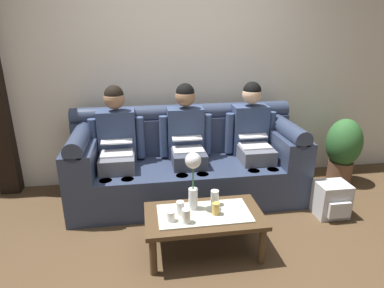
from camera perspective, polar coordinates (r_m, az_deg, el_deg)
The scene contains 15 objects.
ground_plane at distance 2.77m, azimuth 2.73°, elevation -20.12°, with size 14.00×14.00×0.00m, color #4C3823.
back_wall_patterned at distance 3.82m, azimuth -2.15°, elevation 14.87°, with size 6.00×0.12×2.90m, color silver.
couch at distance 3.56m, azimuth -0.91°, elevation -3.46°, with size 2.39×0.88×0.96m.
person_left at distance 3.44m, azimuth -12.83°, elevation 0.33°, with size 0.56×0.67×1.22m.
person_middle at distance 3.46m, azimuth -0.93°, elevation 0.94°, with size 0.56×0.67×1.22m.
person_right at distance 3.62m, azimuth 10.37°, elevation 1.49°, with size 0.56×0.67×1.22m.
coffee_table at distance 2.72m, azimuth 2.08°, elevation -12.74°, with size 0.94×0.52×0.36m.
flower_vase at distance 2.61m, azimuth 0.19°, elevation -5.09°, with size 0.13×0.13×0.49m.
cup_near_left at distance 2.64m, azimuth -2.04°, elevation -11.01°, with size 0.06×0.06×0.12m, color white.
cup_near_right at distance 2.58m, azimuth -3.66°, elevation -12.33°, with size 0.06×0.06×0.08m, color white.
cup_far_center at distance 2.78m, azimuth 3.94°, elevation -9.23°, with size 0.07×0.07×0.13m, color white.
cup_far_left at distance 2.55m, azimuth -1.01°, elevation -12.29°, with size 0.07×0.07×0.11m, color white.
cup_far_right at distance 2.66m, azimuth 4.14°, elevation -11.03°, with size 0.06×0.06×0.10m, color gold.
backpack_right at distance 3.55m, azimuth 22.96°, elevation -8.87°, with size 0.31×0.29×0.34m.
potted_plant at distance 4.23m, azimuth 24.64°, elevation -0.63°, with size 0.40×0.40×0.78m.
Camera 1 is at (-0.45, -2.08, 1.77)m, focal length 30.90 mm.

